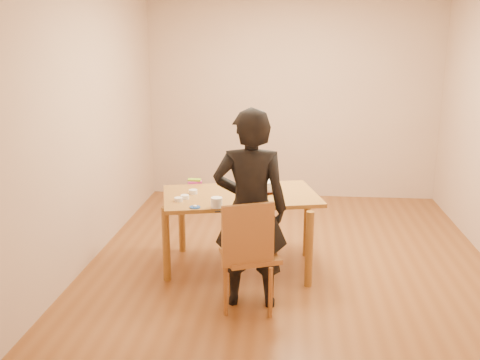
# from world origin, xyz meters

# --- Properties ---
(room_shell) EXTENTS (4.00, 4.50, 2.70)m
(room_shell) POSITION_xyz_m (0.00, 0.34, 1.35)
(room_shell) COLOR brown
(room_shell) RESTS_ON ground
(dining_table) EXTENTS (1.61, 1.18, 0.04)m
(dining_table) POSITION_xyz_m (-0.48, -0.34, 0.73)
(dining_table) COLOR brown
(dining_table) RESTS_ON floor
(dining_chair) EXTENTS (0.55, 0.55, 0.04)m
(dining_chair) POSITION_xyz_m (-0.33, -1.11, 0.45)
(dining_chair) COLOR brown
(dining_chair) RESTS_ON floor
(cake_plate) EXTENTS (0.28, 0.28, 0.02)m
(cake_plate) POSITION_xyz_m (-0.26, -0.21, 0.76)
(cake_plate) COLOR #B1150B
(cake_plate) RESTS_ON dining_table
(cake) EXTENTS (0.24, 0.24, 0.08)m
(cake) POSITION_xyz_m (-0.26, -0.21, 0.81)
(cake) COLOR white
(cake) RESTS_ON cake_plate
(frosting_dome) EXTENTS (0.24, 0.24, 0.03)m
(frosting_dome) POSITION_xyz_m (-0.26, -0.21, 0.86)
(frosting_dome) COLOR white
(frosting_dome) RESTS_ON cake
(frosting_tub) EXTENTS (0.10, 0.10, 0.09)m
(frosting_tub) POSITION_xyz_m (-0.65, -0.77, 0.79)
(frosting_tub) COLOR white
(frosting_tub) RESTS_ON dining_table
(frosting_lid) EXTENTS (0.10, 0.10, 0.01)m
(frosting_lid) POSITION_xyz_m (-0.84, -0.79, 0.75)
(frosting_lid) COLOR #163E93
(frosting_lid) RESTS_ON dining_table
(frosting_dollop) EXTENTS (0.04, 0.04, 0.02)m
(frosting_dollop) POSITION_xyz_m (-0.84, -0.79, 0.77)
(frosting_dollop) COLOR white
(frosting_dollop) RESTS_ON frosting_lid
(ramekin_green) EXTENTS (0.08, 0.08, 0.04)m
(ramekin_green) POSITION_xyz_m (-0.98, -0.54, 0.77)
(ramekin_green) COLOR white
(ramekin_green) RESTS_ON dining_table
(ramekin_yellow) EXTENTS (0.08, 0.08, 0.04)m
(ramekin_yellow) POSITION_xyz_m (-0.93, -0.36, 0.77)
(ramekin_yellow) COLOR white
(ramekin_yellow) RESTS_ON dining_table
(ramekin_multi) EXTENTS (0.07, 0.07, 0.04)m
(ramekin_multi) POSITION_xyz_m (-1.02, -0.62, 0.77)
(ramekin_multi) COLOR white
(ramekin_multi) RESTS_ON dining_table
(candy_box_pink) EXTENTS (0.16, 0.11, 0.02)m
(candy_box_pink) POSITION_xyz_m (-0.98, 0.02, 0.76)
(candy_box_pink) COLOR #E13596
(candy_box_pink) RESTS_ON dining_table
(candy_box_green) EXTENTS (0.13, 0.07, 0.02)m
(candy_box_green) POSITION_xyz_m (-0.99, 0.03, 0.78)
(candy_box_green) COLOR green
(candy_box_green) RESTS_ON candy_box_pink
(spatula) EXTENTS (0.16, 0.06, 0.01)m
(spatula) POSITION_xyz_m (-0.57, -0.89, 0.75)
(spatula) COLOR black
(spatula) RESTS_ON dining_table
(person) EXTENTS (0.62, 0.42, 1.67)m
(person) POSITION_xyz_m (-0.33, -1.07, 0.83)
(person) COLOR black
(person) RESTS_ON floor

